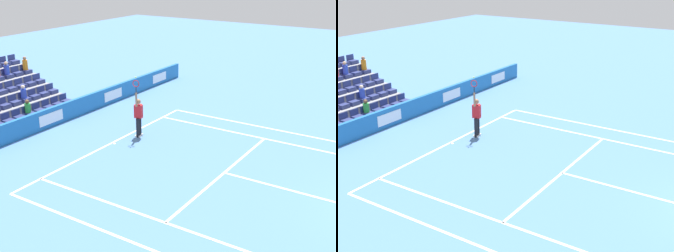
# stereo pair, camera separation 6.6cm
# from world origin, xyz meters

# --- Properties ---
(line_baseline) EXTENTS (10.97, 0.10, 0.01)m
(line_baseline) POSITION_xyz_m (0.00, -11.89, 0.00)
(line_baseline) COLOR white
(line_baseline) RESTS_ON ground
(line_service) EXTENTS (8.23, 0.10, 0.01)m
(line_service) POSITION_xyz_m (0.00, -6.40, 0.00)
(line_service) COLOR white
(line_service) RESTS_ON ground
(line_centre_service) EXTENTS (0.10, 6.40, 0.01)m
(line_centre_service) POSITION_xyz_m (0.00, -3.20, 0.00)
(line_centre_service) COLOR white
(line_centre_service) RESTS_ON ground
(line_singles_sideline_left) EXTENTS (0.10, 11.89, 0.01)m
(line_singles_sideline_left) POSITION_xyz_m (4.12, -5.95, 0.00)
(line_singles_sideline_left) COLOR white
(line_singles_sideline_left) RESTS_ON ground
(line_singles_sideline_right) EXTENTS (0.10, 11.89, 0.01)m
(line_singles_sideline_right) POSITION_xyz_m (-4.12, -5.95, 0.00)
(line_singles_sideline_right) COLOR white
(line_singles_sideline_right) RESTS_ON ground
(line_doubles_sideline_left) EXTENTS (0.10, 11.89, 0.01)m
(line_doubles_sideline_left) POSITION_xyz_m (5.49, -5.95, 0.00)
(line_doubles_sideline_left) COLOR white
(line_doubles_sideline_left) RESTS_ON ground
(line_doubles_sideline_right) EXTENTS (0.10, 11.89, 0.01)m
(line_doubles_sideline_right) POSITION_xyz_m (-5.49, -5.95, 0.00)
(line_doubles_sideline_right) COLOR white
(line_doubles_sideline_right) RESTS_ON ground
(line_centre_mark) EXTENTS (0.10, 0.20, 0.01)m
(line_centre_mark) POSITION_xyz_m (0.00, -11.79, 0.00)
(line_centre_mark) COLOR white
(line_centre_mark) RESTS_ON ground
(sponsor_barrier) EXTENTS (23.40, 0.22, 0.94)m
(sponsor_barrier) POSITION_xyz_m (0.00, -15.70, 0.47)
(sponsor_barrier) COLOR #1E66AD
(sponsor_barrier) RESTS_ON ground
(tennis_player) EXTENTS (0.54, 0.41, 2.85)m
(tennis_player) POSITION_xyz_m (-1.30, -11.36, 0.99)
(tennis_player) COLOR black
(tennis_player) RESTS_ON ground
(stadium_stand) EXTENTS (4.96, 4.75, 2.99)m
(stadium_stand) POSITION_xyz_m (-0.00, -19.27, 0.82)
(stadium_stand) COLOR gray
(stadium_stand) RESTS_ON ground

